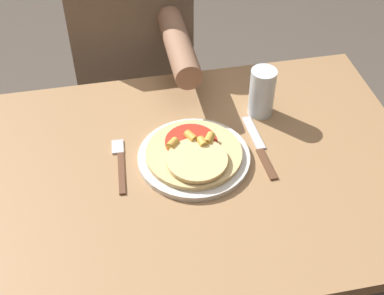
{
  "coord_description": "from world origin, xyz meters",
  "views": [
    {
      "loc": [
        -0.18,
        -0.84,
        1.66
      ],
      "look_at": [
        -0.0,
        0.03,
        0.82
      ],
      "focal_mm": 50.0,
      "sensor_mm": 36.0,
      "label": 1
    }
  ],
  "objects": [
    {
      "name": "person_diner",
      "position": [
        -0.08,
        0.61,
        0.69
      ],
      "size": [
        0.36,
        0.52,
        1.19
      ],
      "color": "#2D2D38",
      "rests_on": "ground_plane"
    },
    {
      "name": "plate",
      "position": [
        -0.0,
        0.03,
        0.79
      ],
      "size": [
        0.26,
        0.26,
        0.01
      ],
      "color": "silver",
      "rests_on": "dining_table"
    },
    {
      "name": "dining_table",
      "position": [
        0.0,
        0.0,
        0.64
      ],
      "size": [
        1.04,
        0.74,
        0.78
      ],
      "color": "#9E754C",
      "rests_on": "ground_plane"
    },
    {
      "name": "knife",
      "position": [
        0.16,
        0.03,
        0.78
      ],
      "size": [
        0.03,
        0.22,
        0.0
      ],
      "color": "brown",
      "rests_on": "dining_table"
    },
    {
      "name": "fork",
      "position": [
        -0.17,
        0.05,
        0.78
      ],
      "size": [
        0.03,
        0.18,
        0.0
      ],
      "color": "brown",
      "rests_on": "dining_table"
    },
    {
      "name": "drinking_glass",
      "position": [
        0.2,
        0.16,
        0.84
      ],
      "size": [
        0.06,
        0.06,
        0.13
      ],
      "color": "silver",
      "rests_on": "dining_table"
    },
    {
      "name": "pizza",
      "position": [
        -0.0,
        0.02,
        0.8
      ],
      "size": [
        0.22,
        0.22,
        0.04
      ],
      "color": "#DBBC7A",
      "rests_on": "plate"
    }
  ]
}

